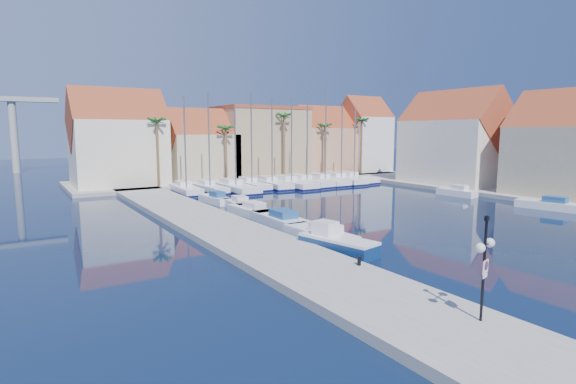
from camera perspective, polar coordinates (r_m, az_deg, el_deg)
name	(u,v)px	position (r m, az deg, el deg)	size (l,w,h in m)	color
ground	(437,256)	(30.90, 18.45, -7.77)	(260.00, 260.00, 0.00)	black
quay_west	(224,230)	(36.14, -8.12, -4.80)	(6.00, 77.00, 0.50)	gray
shore_north	(245,178)	(74.99, -5.50, 1.77)	(54.00, 16.00, 0.50)	gray
shore_east	(510,191)	(65.15, 26.36, 0.08)	(12.00, 60.00, 0.50)	gray
lamp_post	(485,253)	(19.43, 23.72, -7.06)	(1.42, 0.68, 4.30)	black
bollard	(359,261)	(26.04, 9.03, -8.61)	(0.21, 0.21, 0.53)	black
fishing_boat	(336,242)	(30.44, 6.13, -6.37)	(3.03, 5.87, 1.96)	navy
motorboat_west_0	(321,234)	(33.31, 4.17, -5.36)	(2.44, 6.71, 1.40)	white
motorboat_west_1	(280,219)	(38.74, -1.02, -3.47)	(2.44, 7.06, 1.40)	white
motorboat_west_2	(252,210)	(43.04, -4.65, -2.36)	(2.38, 6.15, 1.40)	white
motorboat_west_3	(238,204)	(47.06, -6.32, -1.51)	(2.16, 5.47, 1.40)	white
motorboat_west_4	(216,199)	(50.90, -9.19, -0.85)	(2.12, 5.21, 1.40)	white
motorboat_east_0	(549,204)	(53.70, 30.25, -1.38)	(3.05, 6.31, 1.40)	white
motorboat_east_1	(457,192)	(59.69, 20.68, 0.01)	(1.96, 5.02, 1.40)	white
sailboat_0	(185,189)	(59.29, -12.90, 0.37)	(2.72, 8.68, 12.39)	white
sailboat_1	(209,188)	(60.00, -10.06, 0.55)	(2.67, 8.31, 12.89)	white
sailboat_2	(234,187)	(60.57, -6.88, 0.61)	(3.17, 11.21, 11.22)	white
sailboat_3	(250,184)	(62.92, -4.80, 0.96)	(2.67, 9.07, 13.19)	white
sailboat_4	(270,184)	(63.84, -2.24, 1.06)	(3.10, 9.76, 12.42)	white
sailboat_5	(289,183)	(64.71, 0.13, 1.14)	(3.07, 11.18, 13.18)	white
sailboat_6	(304,182)	(66.49, 2.09, 1.33)	(3.63, 11.01, 13.65)	white
sailboat_7	(323,180)	(68.25, 4.45, 1.49)	(2.92, 10.52, 14.40)	white
sailboat_8	(339,179)	(70.04, 6.45, 1.60)	(2.93, 10.71, 12.01)	white
sailboat_9	(352,178)	(71.88, 8.09, 1.73)	(2.83, 10.01, 11.64)	white
building_0	(118,142)	(67.14, -20.73, 5.97)	(12.30, 9.00, 13.50)	beige
building_1	(201,149)	(70.51, -11.05, 5.40)	(10.30, 8.00, 11.00)	tan
building_2	(260,142)	(75.99, -3.52, 6.42)	(14.20, 10.20, 11.50)	tan
building_3	(322,143)	(81.57, 4.30, 6.22)	(10.30, 8.00, 12.00)	tan
building_4	(363,137)	(86.41, 9.56, 6.96)	(8.30, 8.00, 14.00)	white
building_5	(571,149)	(61.34, 32.25, 4.63)	(9.00, 12.30, 12.50)	tan
building_6	(454,141)	(69.82, 20.37, 6.04)	(9.00, 14.30, 13.50)	beige
palm_0	(157,123)	(63.20, -16.35, 8.40)	(2.60, 2.60, 10.15)	brown
palm_1	(226,130)	(66.60, -7.93, 7.78)	(2.60, 2.60, 9.15)	brown
palm_2	(284,118)	(71.29, -0.50, 9.36)	(2.60, 2.60, 11.15)	brown
palm_3	(325,127)	(75.74, 4.72, 8.18)	(2.60, 2.60, 9.65)	brown
palm_4	(362,122)	(80.77, 9.35, 8.74)	(2.60, 2.60, 10.65)	brown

